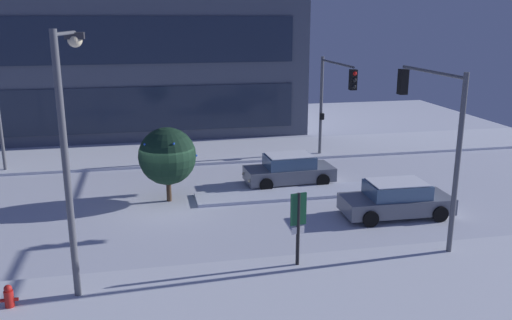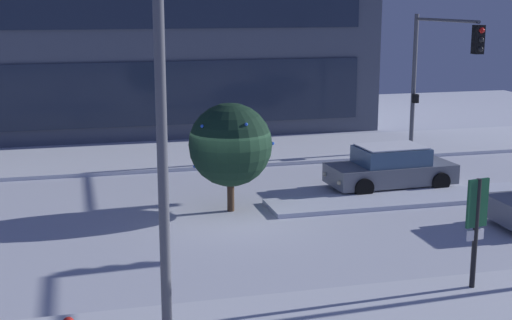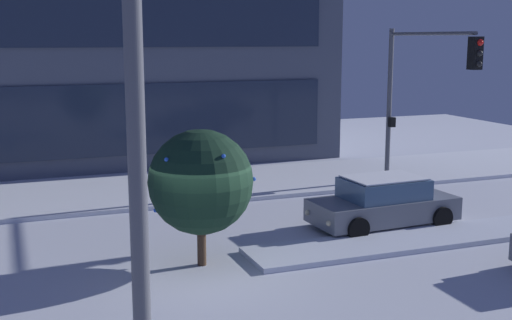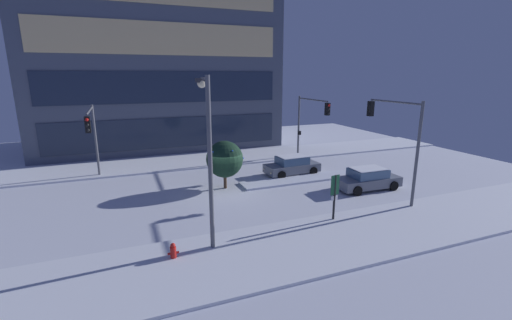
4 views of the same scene
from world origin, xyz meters
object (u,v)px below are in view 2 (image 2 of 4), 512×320
(parking_info_sign, at_px, (476,222))
(decorated_tree_median, at_px, (230,145))
(car_far, at_px, (390,168))
(street_lamp_arched, at_px, (160,74))
(traffic_light_corner_far_right, at_px, (438,62))

(parking_info_sign, relative_size, decorated_tree_median, 0.78)
(car_far, height_order, decorated_tree_median, decorated_tree_median)
(car_far, xyz_separation_m, decorated_tree_median, (-5.96, -1.39, 1.37))
(street_lamp_arched, bearing_deg, decorated_tree_median, -14.56)
(street_lamp_arched, relative_size, decorated_tree_median, 2.30)
(traffic_light_corner_far_right, xyz_separation_m, decorated_tree_median, (-9.22, -4.43, -1.97))
(traffic_light_corner_far_right, bearing_deg, car_far, -46.94)
(car_far, height_order, traffic_light_corner_far_right, traffic_light_corner_far_right)
(car_far, bearing_deg, street_lamp_arched, 42.34)
(decorated_tree_median, bearing_deg, street_lamp_arched, -111.39)
(car_far, bearing_deg, parking_info_sign, 73.85)
(traffic_light_corner_far_right, height_order, parking_info_sign, traffic_light_corner_far_right)
(street_lamp_arched, bearing_deg, traffic_light_corner_far_right, -38.61)
(traffic_light_corner_far_right, distance_m, decorated_tree_median, 10.42)
(street_lamp_arched, distance_m, parking_info_sign, 7.57)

